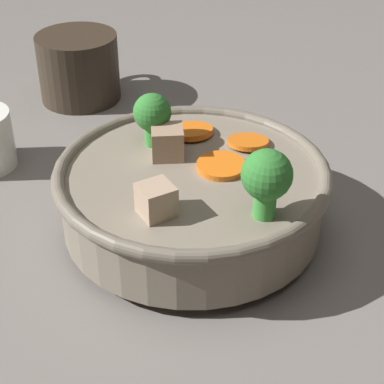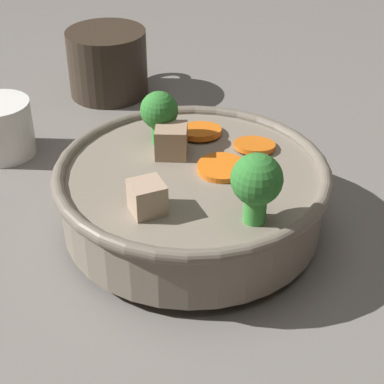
# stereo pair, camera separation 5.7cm
# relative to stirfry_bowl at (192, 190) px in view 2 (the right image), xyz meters

# --- Properties ---
(ground_plane) EXTENTS (3.00, 3.00, 0.00)m
(ground_plane) POSITION_rel_stirfry_bowl_xyz_m (0.00, 0.00, -0.04)
(ground_plane) COLOR slate
(stirfry_bowl) EXTENTS (0.24, 0.24, 0.12)m
(stirfry_bowl) POSITION_rel_stirfry_bowl_xyz_m (0.00, 0.00, 0.00)
(stirfry_bowl) COLOR slate
(stirfry_bowl) RESTS_ON ground_plane
(tea_cup) EXTENTS (0.07, 0.07, 0.06)m
(tea_cup) POSITION_rel_stirfry_bowl_xyz_m (0.04, 0.24, -0.01)
(tea_cup) COLOR white
(tea_cup) RESTS_ON ground_plane
(dark_mug) EXTENTS (0.12, 0.10, 0.08)m
(dark_mug) POSITION_rel_stirfry_bowl_xyz_m (0.23, 0.22, -0.00)
(dark_mug) COLOR #33281E
(dark_mug) RESTS_ON ground_plane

